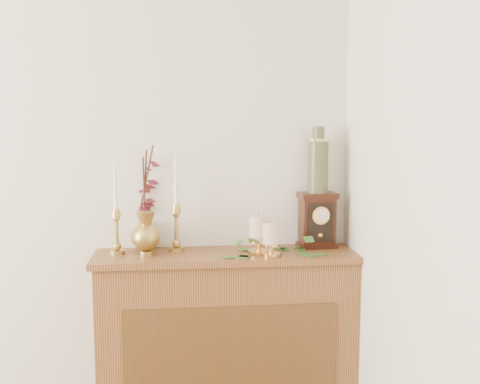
{
  "coord_description": "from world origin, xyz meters",
  "views": [
    {
      "loc": [
        1.19,
        -0.46,
        1.53
      ],
      "look_at": [
        1.45,
        2.05,
        1.22
      ],
      "focal_mm": 42.0,
      "sensor_mm": 36.0,
      "label": 1
    }
  ],
  "objects": [
    {
      "name": "console_shelf",
      "position": [
        1.4,
        2.1,
        0.44
      ],
      "size": [
        1.24,
        0.34,
        0.93
      ],
      "color": "brown",
      "rests_on": "ground"
    },
    {
      "name": "candlestick_left",
      "position": [
        0.89,
        2.12,
        1.07
      ],
      "size": [
        0.07,
        0.07,
        0.43
      ],
      "rotation": [
        0.0,
        0.0,
        0.32
      ],
      "color": "tan",
      "rests_on": "console_shelf"
    },
    {
      "name": "candlestick_center",
      "position": [
        1.16,
        2.15,
        1.08
      ],
      "size": [
        0.08,
        0.08,
        0.46
      ],
      "rotation": [
        0.0,
        0.0,
        -0.25
      ],
      "color": "tan",
      "rests_on": "console_shelf"
    },
    {
      "name": "bud_vase",
      "position": [
        1.03,
        2.08,
        1.03
      ],
      "size": [
        0.12,
        0.12,
        0.2
      ],
      "rotation": [
        0.0,
        0.0,
        -0.29
      ],
      "color": "tan",
      "rests_on": "console_shelf"
    },
    {
      "name": "ginger_jar",
      "position": [
        1.03,
        2.24,
        1.16
      ],
      "size": [
        0.21,
        0.22,
        0.5
      ],
      "rotation": [
        0.0,
        0.0,
        0.35
      ],
      "color": "tan",
      "rests_on": "console_shelf"
    },
    {
      "name": "pillar_candle_left",
      "position": [
        1.54,
        2.05,
        1.03
      ],
      "size": [
        0.1,
        0.1,
        0.19
      ],
      "rotation": [
        0.0,
        0.0,
        0.04
      ],
      "color": "#DA954C",
      "rests_on": "console_shelf"
    },
    {
      "name": "pillar_candle_right",
      "position": [
        1.59,
        2.0,
        1.02
      ],
      "size": [
        0.09,
        0.09,
        0.17
      ],
      "rotation": [
        0.0,
        0.0,
        0.19
      ],
      "color": "#DA954C",
      "rests_on": "console_shelf"
    },
    {
      "name": "ivy_garland",
      "position": [
        1.58,
        2.03,
        0.94
      ],
      "size": [
        0.5,
        0.16,
        0.08
      ],
      "rotation": [
        0.0,
        0.0,
        -0.25
      ],
      "color": "#345F24",
      "rests_on": "console_shelf"
    },
    {
      "name": "mantel_clock",
      "position": [
        1.84,
        2.17,
        1.06
      ],
      "size": [
        0.19,
        0.14,
        0.27
      ],
      "rotation": [
        0.0,
        0.0,
        0.08
      ],
      "color": "#37160B",
      "rests_on": "console_shelf"
    },
    {
      "name": "ceramic_vase",
      "position": [
        1.84,
        2.17,
        1.34
      ],
      "size": [
        0.1,
        0.1,
        0.32
      ],
      "rotation": [
        0.0,
        0.0,
        0.08
      ],
      "color": "#1B362B",
      "rests_on": "mantel_clock"
    }
  ]
}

